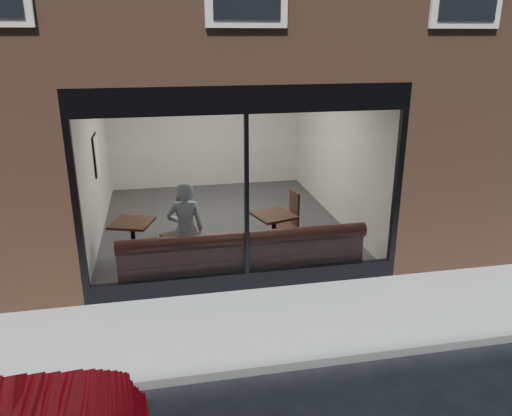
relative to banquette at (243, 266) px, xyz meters
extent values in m
plane|color=black|center=(0.00, -2.45, -0.23)|extent=(120.00, 120.00, 0.00)
cube|color=gray|center=(0.00, -1.45, -0.22)|extent=(40.00, 2.00, 0.01)
cube|color=gray|center=(0.00, -2.50, -0.17)|extent=(40.00, 0.10, 0.12)
cube|color=brown|center=(-3.75, 5.55, 1.38)|extent=(2.50, 12.00, 3.20)
cube|color=brown|center=(3.75, 5.55, 1.38)|extent=(2.50, 12.00, 3.20)
cube|color=brown|center=(0.00, 8.55, 1.38)|extent=(5.00, 6.00, 3.20)
plane|color=#2D2D30|center=(0.00, 2.55, -0.21)|extent=(6.00, 6.00, 0.00)
plane|color=white|center=(0.00, 2.55, 2.97)|extent=(6.00, 6.00, 0.00)
plane|color=silver|center=(0.00, 5.54, 1.37)|extent=(5.00, 0.00, 5.00)
plane|color=silver|center=(-2.49, 2.55, 1.37)|extent=(0.00, 6.00, 6.00)
plane|color=silver|center=(2.49, 2.55, 1.37)|extent=(0.00, 6.00, 6.00)
cube|color=black|center=(0.00, -0.40, -0.08)|extent=(5.00, 0.10, 0.30)
cube|color=black|center=(0.00, -0.40, 2.77)|extent=(5.00, 0.10, 0.40)
cube|color=black|center=(0.00, -0.40, 1.32)|extent=(0.06, 0.10, 2.50)
plane|color=white|center=(0.00, -0.43, 1.33)|extent=(4.80, 0.00, 4.80)
cube|color=#3C1916|center=(0.00, 0.00, 0.00)|extent=(4.00, 0.55, 0.45)
imported|color=#A8C7DE|center=(-0.90, 0.28, 0.60)|extent=(0.61, 0.40, 1.65)
cube|color=black|center=(-1.80, 1.02, 0.52)|extent=(0.85, 0.85, 0.04)
cube|color=black|center=(0.74, 0.90, 0.52)|extent=(0.83, 0.83, 0.04)
cube|color=black|center=(-1.05, 1.49, 0.01)|extent=(0.58, 0.58, 0.04)
cube|color=black|center=(1.14, 1.60, 0.01)|extent=(0.49, 0.49, 0.04)
cube|color=white|center=(-2.45, 2.59, 1.41)|extent=(0.02, 0.56, 0.74)
camera|label=1|loc=(-1.26, -7.43, 3.63)|focal=35.00mm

